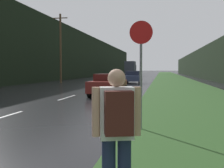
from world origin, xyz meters
The scene contains 13 objects.
grass_verge centered at (7.35, 40.00, 0.01)m, with size 6.00×240.00×0.02m, color #2D5123.
lane_stripe_b centered at (0.00, 8.62, 0.00)m, with size 0.12×3.00×0.01m, color silver.
lane_stripe_c centered at (0.00, 15.62, 0.00)m, with size 0.12×3.00×0.01m, color silver.
lane_stripe_d centered at (0.00, 22.62, 0.00)m, with size 0.12×3.00×0.01m, color silver.
lane_stripe_e centered at (0.00, 29.62, 0.00)m, with size 0.12×3.00×0.01m, color silver.
treeline_far_side centered at (-10.35, 50.00, 4.37)m, with size 2.00×140.00×8.73m, color black.
treeline_near_side centered at (13.35, 50.00, 2.74)m, with size 2.00×140.00×5.48m, color black.
utility_pole_far centered at (-6.62, 32.41, 4.30)m, with size 1.80×0.24×8.34m.
stop_sign centered at (4.91, 7.57, 1.80)m, with size 0.64×0.07×3.01m.
hitchhiker_with_backpack centered at (4.96, 3.03, 0.97)m, with size 0.57×0.48×1.68m.
car_passing_near centered at (2.17, 17.18, 0.70)m, with size 2.00×4.01×1.38m.
car_passing_far centered at (2.17, 33.03, 0.74)m, with size 1.92×4.56×1.44m.
delivery_truck centered at (-2.17, 70.24, 1.87)m, with size 2.49×7.05×3.59m.
Camera 1 is at (5.47, -0.19, 1.68)m, focal length 45.00 mm.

